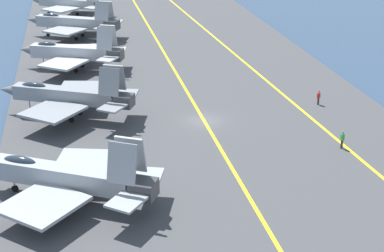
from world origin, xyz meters
The scene contains 11 objects.
ground_plane centered at (0.00, 0.00, 0.00)m, with size 2000.00×2000.00×0.00m, color #2D425B.
carrier_deck centered at (0.00, 0.00, 0.20)m, with size 187.67×43.86×0.40m, color #424244.
deck_stripe_foul_line centered at (0.00, -12.06, 0.40)m, with size 168.90×0.36×0.01m, color yellow.
deck_stripe_centerline centered at (0.00, 0.00, 0.40)m, with size 168.90×0.36×0.01m, color yellow.
parked_jet_third centered at (-14.93, 15.30, 2.66)m, with size 13.82×16.55×6.40m.
parked_jet_fourth centered at (3.97, 14.85, 3.09)m, with size 13.59×16.13×6.54m.
parked_jet_fifth centered at (22.37, 14.00, 2.95)m, with size 13.04×15.42×6.56m.
parked_jet_sixth centered at (40.42, 13.52, 3.10)m, with size 12.91×16.65×6.48m.
parked_jet_seventh centered at (57.80, 13.91, 3.01)m, with size 13.26×16.05×6.04m.
crew_green_vest centered at (-9.92, -12.04, 1.42)m, with size 0.40×0.29×1.85m.
crew_red_vest centered at (2.20, -14.61, 1.37)m, with size 0.44×0.46×1.76m.
Camera 1 is at (-59.69, 13.68, 25.75)m, focal length 55.00 mm.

